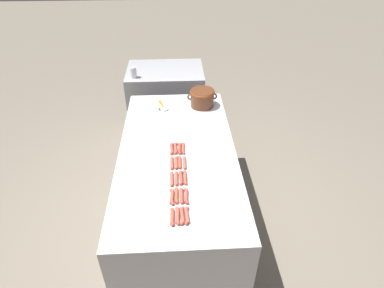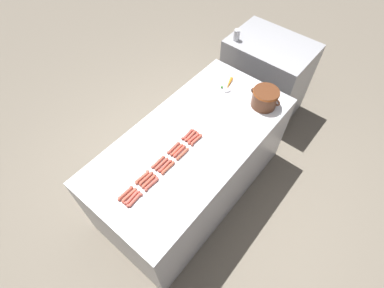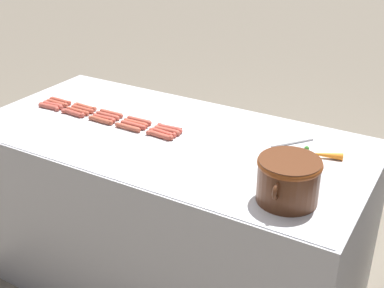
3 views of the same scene
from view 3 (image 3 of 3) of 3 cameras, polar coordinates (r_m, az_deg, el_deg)
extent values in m
plane|color=#756B5B|center=(2.93, -2.44, -15.09)|extent=(20.00, 20.00, 0.00)
cube|color=#BCBCC1|center=(2.65, -2.62, -7.79)|extent=(0.95, 1.94, 0.90)
cube|color=silver|center=(2.42, -2.84, 1.07)|extent=(0.93, 1.90, 0.00)
cylinder|color=#B64B39|center=(2.88, -14.69, 4.75)|extent=(0.03, 0.13, 0.03)
sphere|color=#B64B39|center=(2.92, -15.60, 4.94)|extent=(0.03, 0.03, 0.03)
sphere|color=#B64B39|center=(2.84, -13.75, 4.55)|extent=(0.03, 0.03, 0.03)
cylinder|color=#B8523D|center=(2.77, -12.04, 4.14)|extent=(0.03, 0.13, 0.03)
sphere|color=#B8523D|center=(2.80, -13.06, 4.33)|extent=(0.03, 0.03, 0.03)
sphere|color=#B8523D|center=(2.73, -11.00, 3.94)|extent=(0.03, 0.03, 0.03)
cylinder|color=#B9513E|center=(2.66, -9.13, 3.46)|extent=(0.03, 0.12, 0.03)
sphere|color=#B9513E|center=(2.69, -10.15, 3.71)|extent=(0.03, 0.03, 0.03)
sphere|color=#B9513E|center=(2.62, -8.07, 3.20)|extent=(0.03, 0.03, 0.03)
cylinder|color=#B44D3E|center=(2.55, -5.99, 2.67)|extent=(0.03, 0.12, 0.03)
sphere|color=#B44D3E|center=(2.59, -7.09, 2.95)|extent=(0.03, 0.03, 0.03)
sphere|color=#B44D3E|center=(2.52, -4.86, 2.38)|extent=(0.03, 0.03, 0.03)
cylinder|color=#B3473B|center=(2.46, -2.54, 1.82)|extent=(0.03, 0.13, 0.03)
sphere|color=#B3473B|center=(2.49, -3.69, 2.16)|extent=(0.03, 0.03, 0.03)
sphere|color=#B3473B|center=(2.42, -1.37, 1.48)|extent=(0.03, 0.03, 0.03)
cylinder|color=#B5503C|center=(2.85, -15.04, 4.50)|extent=(0.03, 0.13, 0.03)
sphere|color=#B5503C|center=(2.89, -15.96, 4.70)|extent=(0.03, 0.03, 0.03)
sphere|color=#B5503C|center=(2.81, -14.10, 4.30)|extent=(0.03, 0.03, 0.03)
cylinder|color=#B04B38|center=(2.74, -12.30, 3.88)|extent=(0.03, 0.12, 0.03)
sphere|color=#B04B38|center=(2.78, -13.28, 4.10)|extent=(0.03, 0.03, 0.03)
sphere|color=#B04B38|center=(2.70, -11.28, 3.66)|extent=(0.03, 0.03, 0.03)
cylinder|color=#AE4D3E|center=(2.63, -9.53, 3.19)|extent=(0.03, 0.12, 0.03)
sphere|color=#AE4D3E|center=(2.67, -10.57, 3.44)|extent=(0.03, 0.03, 0.03)
sphere|color=#AE4D3E|center=(2.59, -8.46, 2.93)|extent=(0.03, 0.03, 0.03)
cylinder|color=#B54C38|center=(2.53, -6.39, 2.39)|extent=(0.03, 0.12, 0.03)
sphere|color=#B54C38|center=(2.56, -7.50, 2.68)|extent=(0.03, 0.03, 0.03)
sphere|color=#B54C38|center=(2.49, -5.26, 2.09)|extent=(0.03, 0.03, 0.03)
cylinder|color=#AD4C3C|center=(2.43, -2.83, 1.55)|extent=(0.03, 0.13, 0.03)
sphere|color=#AD4C3C|center=(2.47, -4.00, 1.88)|extent=(0.03, 0.03, 0.03)
sphere|color=#AD4C3C|center=(2.40, -1.62, 1.21)|extent=(0.03, 0.03, 0.03)
cylinder|color=#B84D41|center=(2.83, -15.47, 4.30)|extent=(0.03, 0.13, 0.03)
sphere|color=#B84D41|center=(2.88, -16.28, 4.55)|extent=(0.03, 0.03, 0.03)
sphere|color=#B84D41|center=(2.79, -14.63, 4.04)|extent=(0.03, 0.03, 0.03)
cylinder|color=#B44E39|center=(2.72, -12.81, 3.66)|extent=(0.03, 0.12, 0.03)
sphere|color=#B44E39|center=(2.76, -13.79, 3.88)|extent=(0.03, 0.03, 0.03)
sphere|color=#B44E39|center=(2.68, -11.81, 3.42)|extent=(0.03, 0.03, 0.03)
cylinder|color=#B4483A|center=(2.60, -9.92, 2.91)|extent=(0.03, 0.13, 0.03)
sphere|color=#B4483A|center=(2.64, -10.92, 3.20)|extent=(0.03, 0.03, 0.03)
sphere|color=#B4483A|center=(2.57, -8.89, 2.62)|extent=(0.03, 0.03, 0.03)
cylinder|color=#B0493B|center=(2.50, -6.68, 2.16)|extent=(0.03, 0.12, 0.03)
sphere|color=#B0493B|center=(2.54, -7.82, 2.44)|extent=(0.03, 0.03, 0.03)
sphere|color=#B0493B|center=(2.47, -5.51, 1.87)|extent=(0.03, 0.03, 0.03)
cylinder|color=#B84739|center=(2.41, -3.36, 1.29)|extent=(0.03, 0.13, 0.03)
sphere|color=#B84739|center=(2.44, -4.63, 1.57)|extent=(0.03, 0.03, 0.03)
sphere|color=#B84739|center=(2.38, -2.05, 1.02)|extent=(0.03, 0.03, 0.03)
cylinder|color=#B84E41|center=(2.82, -15.90, 4.10)|extent=(0.03, 0.13, 0.03)
sphere|color=#B84E41|center=(2.86, -16.71, 4.35)|extent=(0.03, 0.03, 0.03)
sphere|color=#B84E41|center=(2.77, -15.06, 3.85)|extent=(0.03, 0.03, 0.03)
cylinder|color=#B24C3E|center=(2.70, -13.34, 3.44)|extent=(0.03, 0.13, 0.03)
sphere|color=#B24C3E|center=(2.74, -14.35, 3.65)|extent=(0.03, 0.03, 0.03)
sphere|color=#B24C3E|center=(2.66, -12.29, 3.22)|extent=(0.03, 0.03, 0.03)
cylinder|color=#AB4F39|center=(2.58, -10.31, 2.68)|extent=(0.03, 0.13, 0.03)
sphere|color=#AB4F39|center=(2.62, -11.38, 2.93)|extent=(0.03, 0.03, 0.03)
sphere|color=#AB4F39|center=(2.55, -9.20, 2.42)|extent=(0.03, 0.03, 0.03)
cylinder|color=#AF513C|center=(2.48, -7.29, 1.88)|extent=(0.03, 0.12, 0.03)
sphere|color=#AF513C|center=(2.52, -8.43, 2.17)|extent=(0.03, 0.03, 0.03)
sphere|color=#AF513C|center=(2.45, -6.12, 1.59)|extent=(0.03, 0.03, 0.03)
cylinder|color=#B14C3B|center=(2.39, -3.69, 1.01)|extent=(0.03, 0.13, 0.03)
sphere|color=#B14C3B|center=(2.42, -4.97, 1.29)|extent=(0.03, 0.03, 0.03)
sphere|color=#B14C3B|center=(2.36, -2.38, 0.72)|extent=(0.03, 0.03, 0.03)
cylinder|color=#562D19|center=(1.90, 10.84, -4.07)|extent=(0.23, 0.23, 0.17)
torus|color=brown|center=(1.87, 11.03, -2.16)|extent=(0.24, 0.24, 0.03)
torus|color=#562D19|center=(1.99, 12.05, -2.15)|extent=(0.07, 0.02, 0.07)
torus|color=#562D19|center=(1.80, 9.59, -5.23)|extent=(0.07, 0.02, 0.07)
cylinder|color=#B7B7BC|center=(2.37, 11.32, 0.13)|extent=(0.18, 0.15, 0.01)
ellipsoid|color=#B7B7BC|center=(2.26, 12.38, -1.27)|extent=(0.08, 0.09, 0.02)
cone|color=orange|center=(2.27, 14.61, -1.19)|extent=(0.08, 0.17, 0.03)
sphere|color=#387F2D|center=(2.31, 12.87, -0.48)|extent=(0.02, 0.02, 0.02)
camera|label=1|loc=(3.79, -35.86, 30.26)|focal=29.63mm
camera|label=2|loc=(2.70, -50.83, 39.12)|focal=27.55mm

